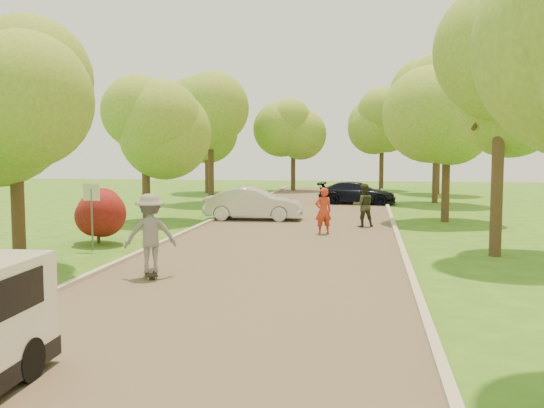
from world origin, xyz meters
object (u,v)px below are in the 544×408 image
Objects in this scene: longboard at (151,273)px; person_striped at (323,211)px; street_sign at (92,202)px; silver_sedan at (254,204)px; dark_sedan at (357,193)px; person_olive at (363,205)px; skateboarder at (150,233)px.

person_striped reaches higher than longboard.
silver_sedan is at bearing 69.47° from street_sign.
dark_sedan is 10.86m from person_olive.
street_sign is 8.68m from person_striped.
longboard is (-0.20, -12.95, -0.63)m from silver_sedan.
dark_sedan is (4.60, 8.98, -0.07)m from silver_sedan.
person_olive is (5.05, -1.87, 0.17)m from silver_sedan.
skateboarder is 1.10× the size of person_olive.
longboard is 0.59× the size of person_striped.
street_sign is 4.91m from skateboarder.
dark_sedan is 2.30× the size of skateboarder.
person_olive is (8.55, 7.48, -0.65)m from street_sign.
longboard is 9.44m from person_striped.
silver_sedan is (3.50, 9.34, -0.82)m from street_sign.
person_striped is 0.98× the size of person_olive.
longboard is (3.30, -3.61, -1.45)m from street_sign.
dark_sedan is (8.10, 18.32, -0.89)m from street_sign.
street_sign is 11.38m from person_olive.
person_olive is at bearing 41.16° from street_sign.
dark_sedan is at bearing -125.69° from longboard.
skateboarder is (-4.80, -21.93, 0.47)m from dark_sedan.
silver_sedan reaches higher than dark_sedan.
street_sign is at bearing -70.89° from skateboarder.
skateboarder is 12.27m from person_olive.
dark_sedan is 13.35m from person_striped.
person_striped is (7.05, 5.02, -0.66)m from street_sign.
person_striped is at bearing 43.87° from person_olive.
dark_sedan is 4.36× the size of longboard.
person_olive reaches higher than dark_sedan.
dark_sedan is 22.46m from longboard.
skateboarder is (0.00, 0.00, 1.02)m from longboard.
dark_sedan is at bearing -28.32° from silver_sedan.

